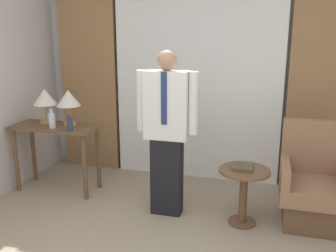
{
  "coord_description": "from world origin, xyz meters",
  "views": [
    {
      "loc": [
        0.89,
        -1.99,
        1.84
      ],
      "look_at": [
        -0.02,
        1.3,
        0.97
      ],
      "focal_mm": 40.0,
      "sensor_mm": 36.0,
      "label": 1
    }
  ],
  "objects_px": {
    "armchair": "(313,189)",
    "person": "(167,128)",
    "table_lamp_left": "(45,98)",
    "side_table": "(244,187)",
    "bottle_near_edge": "(70,124)",
    "desk": "(56,138)",
    "book": "(243,167)",
    "bottle_by_lamp": "(52,120)",
    "table_lamp_right": "(68,100)"
  },
  "relations": [
    {
      "from": "bottle_near_edge",
      "to": "armchair",
      "type": "distance_m",
      "value": 2.61
    },
    {
      "from": "desk",
      "to": "side_table",
      "type": "relative_size",
      "value": 1.79
    },
    {
      "from": "table_lamp_right",
      "to": "side_table",
      "type": "relative_size",
      "value": 0.73
    },
    {
      "from": "armchair",
      "to": "person",
      "type": "bearing_deg",
      "value": -172.36
    },
    {
      "from": "desk",
      "to": "table_lamp_right",
      "type": "relative_size",
      "value": 2.45
    },
    {
      "from": "person",
      "to": "desk",
      "type": "bearing_deg",
      "value": 170.65
    },
    {
      "from": "bottle_near_edge",
      "to": "book",
      "type": "bearing_deg",
      "value": -2.18
    },
    {
      "from": "desk",
      "to": "book",
      "type": "distance_m",
      "value": 2.17
    },
    {
      "from": "desk",
      "to": "side_table",
      "type": "xyz_separation_m",
      "value": [
        2.18,
        -0.25,
        -0.25
      ]
    },
    {
      "from": "desk",
      "to": "armchair",
      "type": "height_order",
      "value": "armchair"
    },
    {
      "from": "bottle_near_edge",
      "to": "bottle_by_lamp",
      "type": "relative_size",
      "value": 0.81
    },
    {
      "from": "bottle_by_lamp",
      "to": "side_table",
      "type": "xyz_separation_m",
      "value": [
        2.15,
        -0.15,
        -0.49
      ]
    },
    {
      "from": "bottle_by_lamp",
      "to": "person",
      "type": "height_order",
      "value": "person"
    },
    {
      "from": "person",
      "to": "armchair",
      "type": "relative_size",
      "value": 1.7
    },
    {
      "from": "table_lamp_right",
      "to": "book",
      "type": "distance_m",
      "value": 2.09
    },
    {
      "from": "bottle_by_lamp",
      "to": "book",
      "type": "xyz_separation_m",
      "value": [
        2.13,
        -0.12,
        -0.3
      ]
    },
    {
      "from": "table_lamp_right",
      "to": "side_table",
      "type": "xyz_separation_m",
      "value": [
        2.03,
        -0.32,
        -0.7
      ]
    },
    {
      "from": "desk",
      "to": "table_lamp_left",
      "type": "relative_size",
      "value": 2.45
    },
    {
      "from": "side_table",
      "to": "book",
      "type": "bearing_deg",
      "value": 123.78
    },
    {
      "from": "table_lamp_right",
      "to": "book",
      "type": "height_order",
      "value": "table_lamp_right"
    },
    {
      "from": "bottle_by_lamp",
      "to": "person",
      "type": "xyz_separation_m",
      "value": [
        1.37,
        -0.13,
        0.03
      ]
    },
    {
      "from": "table_lamp_left",
      "to": "bottle_by_lamp",
      "type": "xyz_separation_m",
      "value": [
        0.19,
        -0.17,
        -0.21
      ]
    },
    {
      "from": "table_lamp_right",
      "to": "book",
      "type": "relative_size",
      "value": 1.81
    },
    {
      "from": "armchair",
      "to": "bottle_near_edge",
      "type": "bearing_deg",
      "value": -177.48
    },
    {
      "from": "bottle_near_edge",
      "to": "bottle_by_lamp",
      "type": "distance_m",
      "value": 0.26
    },
    {
      "from": "table_lamp_left",
      "to": "person",
      "type": "height_order",
      "value": "person"
    },
    {
      "from": "side_table",
      "to": "bottle_by_lamp",
      "type": "bearing_deg",
      "value": 176.03
    },
    {
      "from": "desk",
      "to": "table_lamp_right",
      "type": "bearing_deg",
      "value": 25.25
    },
    {
      "from": "desk",
      "to": "bottle_near_edge",
      "type": "relative_size",
      "value": 5.7
    },
    {
      "from": "bottle_near_edge",
      "to": "bottle_by_lamp",
      "type": "bearing_deg",
      "value": 168.87
    },
    {
      "from": "table_lamp_right",
      "to": "bottle_near_edge",
      "type": "xyz_separation_m",
      "value": [
        0.13,
        -0.22,
        -0.23
      ]
    },
    {
      "from": "table_lamp_right",
      "to": "bottle_by_lamp",
      "type": "distance_m",
      "value": 0.3
    },
    {
      "from": "bottle_near_edge",
      "to": "side_table",
      "type": "xyz_separation_m",
      "value": [
        1.9,
        -0.1,
        -0.48
      ]
    },
    {
      "from": "side_table",
      "to": "book",
      "type": "relative_size",
      "value": 2.48
    },
    {
      "from": "bottle_by_lamp",
      "to": "desk",
      "type": "bearing_deg",
      "value": 107.67
    },
    {
      "from": "person",
      "to": "side_table",
      "type": "bearing_deg",
      "value": -1.52
    },
    {
      "from": "book",
      "to": "person",
      "type": "bearing_deg",
      "value": -179.42
    },
    {
      "from": "table_lamp_left",
      "to": "armchair",
      "type": "xyz_separation_m",
      "value": [
        2.99,
        -0.11,
        -0.74
      ]
    },
    {
      "from": "armchair",
      "to": "book",
      "type": "xyz_separation_m",
      "value": [
        -0.67,
        -0.18,
        0.23
      ]
    },
    {
      "from": "person",
      "to": "table_lamp_right",
      "type": "bearing_deg",
      "value": 166.38
    },
    {
      "from": "table_lamp_left",
      "to": "person",
      "type": "distance_m",
      "value": 1.6
    },
    {
      "from": "book",
      "to": "bottle_by_lamp",
      "type": "bearing_deg",
      "value": 176.75
    },
    {
      "from": "table_lamp_left",
      "to": "side_table",
      "type": "distance_m",
      "value": 2.46
    },
    {
      "from": "person",
      "to": "armchair",
      "type": "xyz_separation_m",
      "value": [
        1.43,
        0.19,
        -0.56
      ]
    },
    {
      "from": "desk",
      "to": "person",
      "type": "relative_size",
      "value": 0.6
    },
    {
      "from": "book",
      "to": "bottle_near_edge",
      "type": "bearing_deg",
      "value": 177.82
    },
    {
      "from": "desk",
      "to": "book",
      "type": "relative_size",
      "value": 4.45
    },
    {
      "from": "table_lamp_left",
      "to": "table_lamp_right",
      "type": "xyz_separation_m",
      "value": [
        0.31,
        0.0,
        0.0
      ]
    },
    {
      "from": "armchair",
      "to": "bottle_by_lamp",
      "type": "bearing_deg",
      "value": -178.71
    },
    {
      "from": "table_lamp_right",
      "to": "side_table",
      "type": "bearing_deg",
      "value": -9.08
    }
  ]
}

